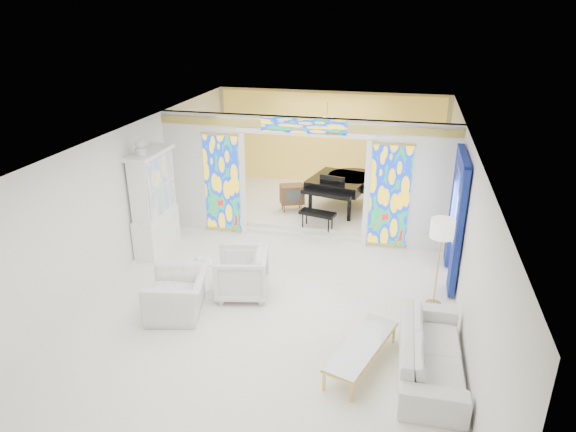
% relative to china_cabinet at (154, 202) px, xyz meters
% --- Properties ---
extents(floor, '(12.00, 12.00, 0.00)m').
position_rel_china_cabinet_xyz_m(floor, '(3.22, -0.60, -1.17)').
color(floor, white).
rests_on(floor, ground).
extents(ceiling, '(7.00, 12.00, 0.02)m').
position_rel_china_cabinet_xyz_m(ceiling, '(3.22, -0.60, 1.83)').
color(ceiling, white).
rests_on(ceiling, wall_back).
extents(wall_back, '(7.00, 0.02, 3.00)m').
position_rel_china_cabinet_xyz_m(wall_back, '(3.22, 5.40, 0.33)').
color(wall_back, white).
rests_on(wall_back, floor).
extents(wall_front, '(7.00, 0.02, 3.00)m').
position_rel_china_cabinet_xyz_m(wall_front, '(3.22, -6.60, 0.33)').
color(wall_front, white).
rests_on(wall_front, floor).
extents(wall_left, '(0.02, 12.00, 3.00)m').
position_rel_china_cabinet_xyz_m(wall_left, '(-0.28, -0.60, 0.33)').
color(wall_left, white).
rests_on(wall_left, floor).
extents(wall_right, '(0.02, 12.00, 3.00)m').
position_rel_china_cabinet_xyz_m(wall_right, '(6.72, -0.60, 0.33)').
color(wall_right, white).
rests_on(wall_right, floor).
extents(partition_wall, '(7.00, 0.22, 3.00)m').
position_rel_china_cabinet_xyz_m(partition_wall, '(3.22, 1.40, 0.48)').
color(partition_wall, white).
rests_on(partition_wall, floor).
extents(stained_glass_left, '(0.90, 0.04, 2.40)m').
position_rel_china_cabinet_xyz_m(stained_glass_left, '(1.19, 1.29, 0.13)').
color(stained_glass_left, gold).
rests_on(stained_glass_left, partition_wall).
extents(stained_glass_right, '(0.90, 0.04, 2.40)m').
position_rel_china_cabinet_xyz_m(stained_glass_right, '(5.25, 1.29, 0.13)').
color(stained_glass_right, gold).
rests_on(stained_glass_right, partition_wall).
extents(stained_glass_transom, '(2.00, 0.04, 0.34)m').
position_rel_china_cabinet_xyz_m(stained_glass_transom, '(3.22, 1.29, 1.65)').
color(stained_glass_transom, gold).
rests_on(stained_glass_transom, partition_wall).
extents(alcove_platform, '(6.80, 3.80, 0.18)m').
position_rel_china_cabinet_xyz_m(alcove_platform, '(3.22, 3.50, -1.08)').
color(alcove_platform, white).
rests_on(alcove_platform, floor).
extents(gold_curtain_back, '(6.70, 0.10, 2.90)m').
position_rel_china_cabinet_xyz_m(gold_curtain_back, '(3.22, 5.28, 0.33)').
color(gold_curtain_back, '#FFD958').
rests_on(gold_curtain_back, wall_back).
extents(chandelier, '(0.48, 0.48, 0.30)m').
position_rel_china_cabinet_xyz_m(chandelier, '(3.42, 3.40, 1.38)').
color(chandelier, gold).
rests_on(chandelier, ceiling).
extents(blue_drapes, '(0.14, 1.85, 2.65)m').
position_rel_china_cabinet_xyz_m(blue_drapes, '(6.62, 0.10, 0.41)').
color(blue_drapes, navy).
rests_on(blue_drapes, wall_right).
extents(china_cabinet, '(0.56, 1.46, 2.72)m').
position_rel_china_cabinet_xyz_m(china_cabinet, '(0.00, 0.00, 0.00)').
color(china_cabinet, white).
rests_on(china_cabinet, floor).
extents(armchair_left, '(1.29, 1.41, 0.79)m').
position_rel_china_cabinet_xyz_m(armchair_left, '(1.63, -2.44, -0.78)').
color(armchair_left, silver).
rests_on(armchair_left, floor).
extents(armchair_right, '(1.20, 1.18, 0.92)m').
position_rel_china_cabinet_xyz_m(armchair_right, '(2.58, -1.54, -0.71)').
color(armchair_right, white).
rests_on(armchair_right, floor).
extents(sofa, '(0.99, 2.47, 0.72)m').
position_rel_china_cabinet_xyz_m(sofa, '(6.17, -3.07, -0.81)').
color(sofa, white).
rests_on(sofa, floor).
extents(side_table, '(0.63, 0.63, 0.64)m').
position_rel_china_cabinet_xyz_m(side_table, '(1.73, -1.60, -0.75)').
color(side_table, white).
rests_on(side_table, floor).
extents(vase, '(0.24, 0.24, 0.21)m').
position_rel_china_cabinet_xyz_m(vase, '(1.73, -1.60, -0.42)').
color(vase, silver).
rests_on(vase, side_table).
extents(coffee_table, '(1.09, 1.87, 0.40)m').
position_rel_china_cabinet_xyz_m(coffee_table, '(5.10, -3.18, -0.80)').
color(coffee_table, silver).
rests_on(coffee_table, floor).
extents(floor_lamp, '(0.57, 0.57, 1.78)m').
position_rel_china_cabinet_xyz_m(floor_lamp, '(6.28, -1.06, 0.35)').
color(floor_lamp, gold).
rests_on(floor_lamp, floor).
extents(grand_piano, '(2.11, 2.85, 1.10)m').
position_rel_china_cabinet_xyz_m(grand_piano, '(4.00, 3.16, -0.25)').
color(grand_piano, black).
rests_on(grand_piano, alcove_platform).
extents(tv_console, '(0.74, 0.63, 0.72)m').
position_rel_china_cabinet_xyz_m(tv_console, '(2.64, 2.67, -0.52)').
color(tv_console, brown).
rests_on(tv_console, alcove_platform).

